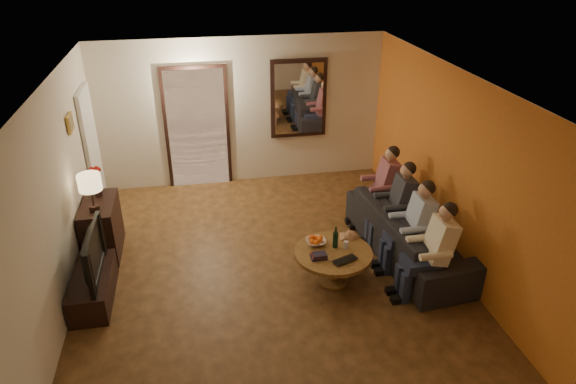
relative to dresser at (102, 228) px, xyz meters
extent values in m
cube|color=#3E2710|center=(2.25, -0.96, -0.40)|extent=(5.00, 6.00, 0.01)
cube|color=white|center=(2.25, -0.96, 2.20)|extent=(5.00, 6.00, 0.01)
cube|color=beige|center=(2.25, 2.04, 0.90)|extent=(5.00, 0.02, 2.60)
cube|color=beige|center=(2.25, -3.96, 0.90)|extent=(5.00, 0.02, 2.60)
cube|color=beige|center=(-0.25, -0.96, 0.90)|extent=(0.02, 6.00, 2.60)
cube|color=beige|center=(4.75, -0.96, 0.90)|extent=(0.02, 6.00, 2.60)
cube|color=#C47221|center=(4.74, -0.96, 0.90)|extent=(0.01, 6.00, 2.60)
cube|color=#FFE0A5|center=(1.45, 2.02, 0.65)|extent=(1.00, 0.06, 2.10)
cube|color=black|center=(1.45, 2.01, 0.65)|extent=(1.12, 0.04, 2.22)
cube|color=silver|center=(1.70, 2.03, 0.50)|extent=(0.45, 0.03, 1.70)
cube|color=black|center=(3.25, 2.00, 1.10)|extent=(1.00, 0.05, 1.40)
cube|color=white|center=(3.25, 1.97, 1.10)|extent=(0.86, 0.02, 1.26)
cube|color=white|center=(-0.21, 1.34, 0.62)|extent=(0.06, 0.85, 2.04)
cube|color=#B28C33|center=(-0.22, 0.34, 1.45)|extent=(0.03, 0.28, 0.24)
cube|color=brown|center=(-0.21, 0.34, 1.45)|extent=(0.01, 0.22, 0.18)
cube|color=black|center=(0.00, 0.00, 0.00)|extent=(0.45, 0.90, 0.80)
cube|color=black|center=(0.00, -1.09, -0.21)|extent=(0.45, 1.12, 0.37)
imported|color=black|center=(0.00, -1.09, 0.27)|extent=(1.04, 0.14, 0.60)
imported|color=black|center=(4.25, -0.88, -0.04)|extent=(2.50, 1.17, 0.71)
cylinder|color=brown|center=(3.03, -1.27, -0.17)|extent=(1.16, 1.16, 0.45)
imported|color=white|center=(2.85, -1.05, 0.08)|extent=(0.26, 0.26, 0.06)
cylinder|color=silver|center=(3.21, -1.22, 0.10)|extent=(0.06, 0.06, 0.10)
imported|color=black|center=(3.13, -1.55, 0.06)|extent=(0.38, 0.31, 0.03)
camera|label=1|loc=(1.41, -6.60, 3.74)|focal=32.00mm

